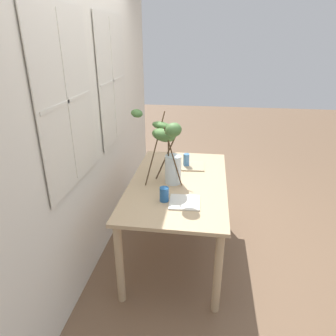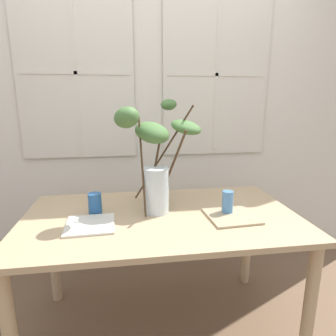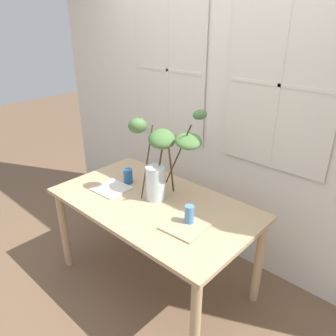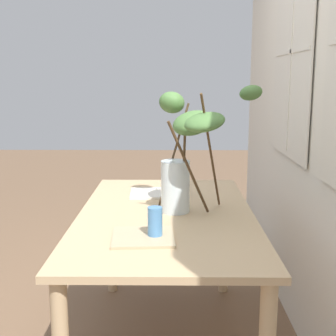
% 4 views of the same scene
% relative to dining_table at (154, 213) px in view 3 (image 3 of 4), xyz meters
% --- Properties ---
extents(ground, '(14.00, 14.00, 0.00)m').
position_rel_dining_table_xyz_m(ground, '(0.00, 0.00, -0.66)').
color(ground, brown).
extents(back_wall_with_windows, '(4.08, 0.14, 2.87)m').
position_rel_dining_table_xyz_m(back_wall_with_windows, '(-0.00, 0.80, 0.77)').
color(back_wall_with_windows, silver).
rests_on(back_wall_with_windows, ground).
extents(dining_table, '(1.54, 0.88, 0.76)m').
position_rel_dining_table_xyz_m(dining_table, '(0.00, 0.00, 0.00)').
color(dining_table, tan).
rests_on(dining_table, ground).
extents(vase_with_branches, '(0.56, 0.52, 0.65)m').
position_rel_dining_table_xyz_m(vase_with_branches, '(-0.01, 0.10, 0.43)').
color(vase_with_branches, silver).
rests_on(vase_with_branches, dining_table).
extents(drinking_glass_blue_left, '(0.08, 0.08, 0.12)m').
position_rel_dining_table_xyz_m(drinking_glass_blue_left, '(-0.37, 0.08, 0.16)').
color(drinking_glass_blue_left, '#235693').
rests_on(drinking_glass_blue_left, dining_table).
extents(drinking_glass_blue_right, '(0.06, 0.06, 0.14)m').
position_rel_dining_table_xyz_m(drinking_glass_blue_right, '(0.37, -0.04, 0.17)').
color(drinking_glass_blue_right, '#4C84BC').
rests_on(drinking_glass_blue_right, dining_table).
extents(plate_square_left, '(0.25, 0.25, 0.01)m').
position_rel_dining_table_xyz_m(plate_square_left, '(-0.38, -0.09, 0.11)').
color(plate_square_left, silver).
rests_on(plate_square_left, dining_table).
extents(plate_square_right, '(0.28, 0.28, 0.01)m').
position_rel_dining_table_xyz_m(plate_square_right, '(0.38, -0.09, 0.11)').
color(plate_square_right, tan).
rests_on(plate_square_right, dining_table).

